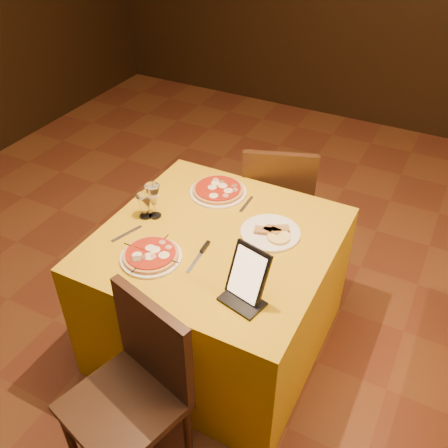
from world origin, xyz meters
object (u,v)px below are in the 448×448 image
at_px(main_table, 217,292).
at_px(wine_glass, 154,201).
at_px(pizza_near, 151,256).
at_px(pizza_far, 218,191).
at_px(chair_main_far, 277,202).
at_px(tablet, 248,274).
at_px(water_glass, 145,206).
at_px(chair_main_near, 123,406).

distance_m(main_table, wine_glass, 0.59).
distance_m(pizza_near, pizza_far, 0.61).
relative_size(chair_main_far, wine_glass, 4.79).
bearing_deg(pizza_far, pizza_near, -92.00).
relative_size(wine_glass, tablet, 0.78).
xyz_separation_m(wine_glass, tablet, (0.65, -0.29, 0.03)).
height_order(chair_main_far, wine_glass, wine_glass).
bearing_deg(pizza_near, tablet, -0.69).
bearing_deg(main_table, chair_main_far, 90.00).
height_order(pizza_near, wine_glass, wine_glass).
height_order(main_table, wine_glass, wine_glass).
xyz_separation_m(pizza_near, pizza_far, (0.02, 0.61, 0.00)).
distance_m(wine_glass, tablet, 0.71).
relative_size(chair_main_far, tablet, 3.73).
bearing_deg(water_glass, chair_main_far, 64.39).
height_order(wine_glass, tablet, tablet).
xyz_separation_m(chair_main_near, pizza_far, (-0.17, 1.15, 0.31)).
xyz_separation_m(water_glass, tablet, (0.70, -0.26, 0.06)).
distance_m(main_table, pizza_far, 0.54).
bearing_deg(chair_main_far, water_glass, 44.49).
height_order(pizza_near, pizza_far, same).
bearing_deg(water_glass, chair_main_near, -63.30).
xyz_separation_m(pizza_near, wine_glass, (-0.16, 0.28, 0.08)).
bearing_deg(wine_glass, pizza_near, -59.51).
relative_size(chair_main_near, wine_glass, 4.79).
height_order(chair_main_near, pizza_near, chair_main_near).
distance_m(main_table, pizza_near, 0.52).
xyz_separation_m(main_table, water_glass, (-0.40, -0.02, 0.44)).
bearing_deg(main_table, pizza_near, -124.89).
bearing_deg(tablet, chair_main_near, -105.20).
relative_size(water_glass, tablet, 0.53).
bearing_deg(chair_main_far, wine_glass, 46.16).
bearing_deg(pizza_far, chair_main_near, -81.53).
bearing_deg(pizza_near, chair_main_near, -70.29).
bearing_deg(water_glass, pizza_near, -51.02).
bearing_deg(main_table, pizza_far, 117.00).
bearing_deg(pizza_far, chair_main_far, 70.04).
xyz_separation_m(pizza_far, wine_glass, (-0.19, -0.33, 0.08)).
height_order(pizza_far, wine_glass, wine_glass).
relative_size(chair_main_near, pizza_near, 3.20).
relative_size(chair_main_far, water_glass, 7.00).
distance_m(water_glass, tablet, 0.74).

